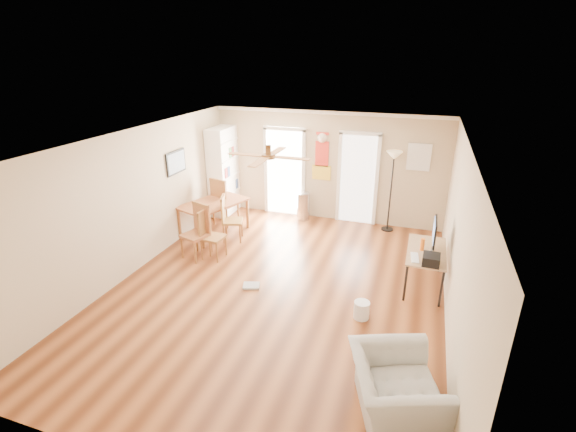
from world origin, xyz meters
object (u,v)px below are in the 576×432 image
(dining_chair_right_b, at_px, (213,235))
(torchiere_lamp, at_px, (391,192))
(computer_desk, at_px, (424,268))
(wastebasket_b, at_px, (410,353))
(dining_table, at_px, (214,218))
(wastebasket_a, at_px, (362,310))
(dining_chair_near, at_px, (195,232))
(bookshelf, at_px, (224,171))
(printer, at_px, (431,260))
(dining_chair_far, at_px, (225,201))
(dining_chair_right_a, at_px, (232,219))
(armchair, at_px, (396,390))
(trash_can, at_px, (303,206))

(dining_chair_right_b, distance_m, torchiere_lamp, 4.03)
(computer_desk, height_order, wastebasket_b, computer_desk)
(dining_table, distance_m, wastebasket_a, 4.25)
(dining_chair_near, bearing_deg, bookshelf, 121.43)
(dining_chair_near, height_order, printer, dining_chair_near)
(bookshelf, distance_m, dining_chair_far, 0.94)
(dining_chair_right_b, xyz_separation_m, dining_chair_near, (-0.34, -0.11, 0.05))
(dining_chair_right_a, xyz_separation_m, dining_chair_near, (-0.34, -0.98, 0.04))
(dining_chair_right_b, height_order, computer_desk, dining_chair_right_b)
(dining_chair_near, relative_size, computer_desk, 0.85)
(wastebasket_a, xyz_separation_m, armchair, (0.64, -1.71, 0.21))
(wastebasket_a, height_order, wastebasket_b, wastebasket_b)
(dining_table, bearing_deg, dining_chair_right_a, -19.92)
(dining_chair_right_a, bearing_deg, printer, -124.16)
(dining_chair_near, distance_m, armchair, 4.89)
(bookshelf, bearing_deg, trash_can, -16.15)
(dining_chair_right_a, xyz_separation_m, wastebasket_b, (3.88, -2.73, -0.36))
(wastebasket_b, bearing_deg, dining_chair_right_b, 154.40)
(bookshelf, height_order, armchair, bookshelf)
(dining_chair_right_a, height_order, computer_desk, dining_chair_right_a)
(dining_chair_right_a, relative_size, armchair, 0.92)
(trash_can, bearing_deg, wastebasket_b, -57.53)
(wastebasket_b, height_order, armchair, armchair)
(dining_chair_right_a, distance_m, computer_desk, 4.04)
(dining_chair_right_a, distance_m, wastebasket_b, 4.75)
(trash_can, distance_m, wastebasket_b, 5.15)
(bookshelf, relative_size, torchiere_lamp, 1.17)
(dining_chair_right_b, relative_size, computer_desk, 0.77)
(armchair, bearing_deg, wastebasket_b, -27.46)
(computer_desk, bearing_deg, wastebasket_b, -92.91)
(trash_can, xyz_separation_m, wastebasket_a, (2.00, -3.56, -0.20))
(dining_chair_right_a, bearing_deg, wastebasket_a, -140.60)
(dining_chair_right_b, xyz_separation_m, wastebasket_a, (3.11, -1.08, -0.35))
(printer, distance_m, armchair, 2.58)
(dining_chair_right_a, distance_m, torchiere_lamp, 3.56)
(computer_desk, bearing_deg, armchair, -94.41)
(bookshelf, bearing_deg, dining_table, -94.10)
(dining_chair_right_b, distance_m, dining_chair_near, 0.36)
(armchair, bearing_deg, dining_chair_right_b, 33.63)
(dining_chair_right_a, bearing_deg, trash_can, -53.11)
(dining_chair_near, xyz_separation_m, dining_chair_far, (-0.21, 1.76, 0.03))
(trash_can, height_order, wastebasket_a, trash_can)
(computer_desk, relative_size, armchair, 1.18)
(dining_table, distance_m, torchiere_lamp, 3.99)
(dining_chair_far, xyz_separation_m, torchiere_lamp, (3.69, 0.84, 0.35))
(dining_chair_far, bearing_deg, armchair, 149.03)
(torchiere_lamp, bearing_deg, printer, -71.70)
(dining_chair_far, bearing_deg, dining_chair_right_b, 123.42)
(bookshelf, height_order, computer_desk, bookshelf)
(computer_desk, bearing_deg, torchiere_lamp, 110.35)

